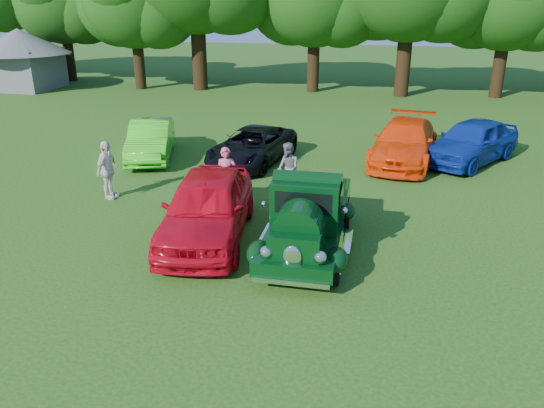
% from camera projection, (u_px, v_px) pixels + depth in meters
% --- Properties ---
extents(ground, '(120.00, 120.00, 0.00)m').
position_uv_depth(ground, '(295.00, 261.00, 12.61)').
color(ground, '#1E4911').
rests_on(ground, ground).
extents(hero_pickup, '(2.25, 4.84, 1.89)m').
position_uv_depth(hero_pickup, '(308.00, 218.00, 13.00)').
color(hero_pickup, black).
rests_on(hero_pickup, ground).
extents(red_convertible, '(2.71, 5.28, 1.72)m').
position_uv_depth(red_convertible, '(207.00, 207.00, 13.56)').
color(red_convertible, red).
rests_on(red_convertible, ground).
extents(back_car_lime, '(2.75, 4.58, 1.43)m').
position_uv_depth(back_car_lime, '(151.00, 140.00, 20.41)').
color(back_car_lime, '#36CA1B').
rests_on(back_car_lime, ground).
extents(back_car_black, '(2.96, 4.98, 1.30)m').
position_uv_depth(back_car_black, '(252.00, 146.00, 19.79)').
color(back_car_black, black).
rests_on(back_car_black, ground).
extents(back_car_orange, '(2.90, 5.53, 1.53)m').
position_uv_depth(back_car_orange, '(404.00, 142.00, 19.90)').
color(back_car_orange, '#F93C08').
rests_on(back_car_orange, ground).
extents(back_car_blue, '(4.27, 5.02, 1.63)m').
position_uv_depth(back_car_blue, '(472.00, 141.00, 19.82)').
color(back_car_blue, navy).
rests_on(back_car_blue, ground).
extents(spectator_pink, '(0.71, 0.55, 1.73)m').
position_uv_depth(spectator_pink, '(227.00, 176.00, 15.85)').
color(spectator_pink, '#C35066').
rests_on(spectator_pink, ground).
extents(spectator_grey, '(0.96, 1.01, 1.64)m').
position_uv_depth(spectator_grey, '(288.00, 169.00, 16.67)').
color(spectator_grey, slate).
rests_on(spectator_grey, ground).
extents(spectator_white, '(0.49, 1.08, 1.82)m').
position_uv_depth(spectator_white, '(107.00, 170.00, 16.23)').
color(spectator_white, silver).
rests_on(spectator_white, ground).
extents(gazebo, '(6.40, 6.40, 3.90)m').
position_uv_depth(gazebo, '(21.00, 52.00, 35.06)').
color(gazebo, '#5D5D62').
rests_on(gazebo, ground).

